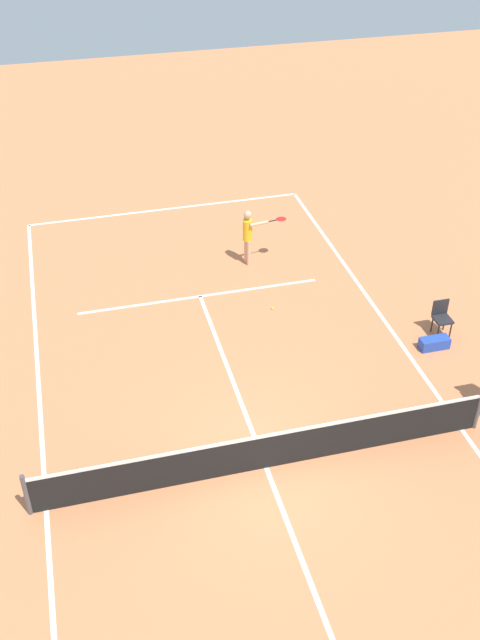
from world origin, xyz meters
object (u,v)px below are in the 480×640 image
Objects in this scene: player_serving at (249,232)px; equipment_bag at (434,343)px; tennis_ball at (272,308)px; courtside_chair_mid at (442,316)px.

player_serving reaches higher than equipment_bag.
player_serving is 25.85× the size of tennis_ball.
equipment_bag is (0.42, 0.56, -0.38)m from courtside_chair_mid.
player_serving is at bearing -90.21° from tennis_ball.
equipment_bag is at bearing 25.61° from player_serving.
courtside_chair_mid is 1.25× the size of equipment_bag.
player_serving is 6.10m from courtside_chair_mid.
player_serving is 6.34m from equipment_bag.
tennis_ball is 4.50m from courtside_chair_mid.
player_serving is at bearing -49.82° from courtside_chair_mid.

